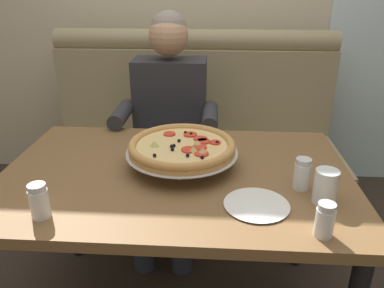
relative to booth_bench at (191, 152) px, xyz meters
The scene contains 10 objects.
booth_bench is the anchor object (origin of this frame).
dining_table 0.95m from the booth_bench, 90.00° to the right, with size 1.34×0.89×0.73m.
diner_main 0.42m from the booth_bench, 112.08° to the right, with size 0.54×0.64×1.27m.
pizza 0.96m from the booth_bench, 88.51° to the right, with size 0.44×0.44×0.11m.
shaker_parmesan 1.17m from the booth_bench, 65.68° to the right, with size 0.06×0.06×0.11m.
shaker_oregano 1.36m from the booth_bench, 107.19° to the right, with size 0.06×0.06×0.11m.
shaker_pepper_flakes 1.42m from the booth_bench, 69.94° to the right, with size 0.06×0.06×0.11m.
plate_near_left 1.22m from the booth_bench, 75.64° to the right, with size 0.22×0.22×0.02m.
drinking_glass 1.27m from the booth_bench, 64.88° to the right, with size 0.08×0.08×0.12m.
patio_chair 1.97m from the booth_bench, 43.42° to the left, with size 0.40×0.40×0.86m.
Camera 1 is at (0.15, -1.28, 1.41)m, focal length 35.21 mm.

